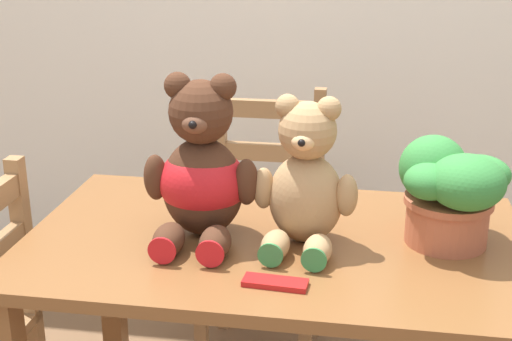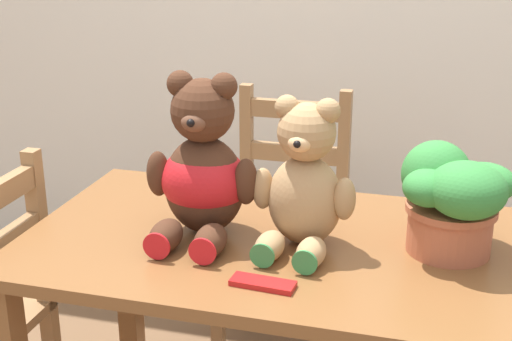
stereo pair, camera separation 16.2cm
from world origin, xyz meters
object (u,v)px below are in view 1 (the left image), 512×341
Objects in this scene: wooden_chair_behind at (263,236)px; potted_plant at (451,188)px; chocolate_bar at (275,283)px; teddy_bear_right at (305,182)px; teddy_bear_left at (202,173)px.

wooden_chair_behind is 3.49× the size of potted_plant.
chocolate_bar is (0.17, -0.92, 0.33)m from wooden_chair_behind.
potted_plant reaches higher than chocolate_bar.
wooden_chair_behind is 0.88m from teddy_bear_right.
chocolate_bar is at bearing 84.60° from teddy_bear_right.
wooden_chair_behind is 0.99m from chocolate_bar.
teddy_bear_left reaches higher than potted_plant.
teddy_bear_left is at bearing 132.90° from chocolate_bar.
teddy_bear_right is (0.24, -0.00, -0.01)m from teddy_bear_left.
potted_plant is (0.32, 0.05, -0.01)m from teddy_bear_right.
potted_plant is at bearing 36.21° from chocolate_bar.
teddy_bear_right is at bearing 80.21° from chocolate_bar.
teddy_bear_left is 0.57m from potted_plant.
teddy_bear_left is at bearing -175.25° from potted_plant.
wooden_chair_behind reaches higher than chocolate_bar.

